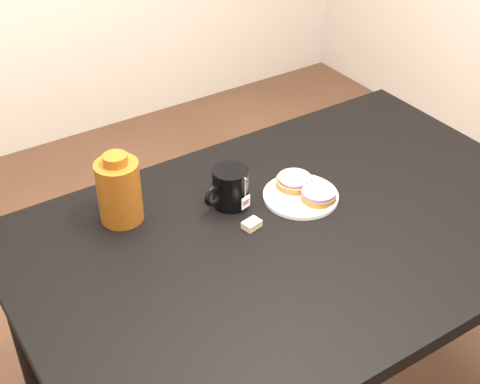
% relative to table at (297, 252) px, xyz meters
% --- Properties ---
extents(table, '(1.40, 0.90, 0.75)m').
position_rel_table_xyz_m(table, '(0.00, 0.00, 0.00)').
color(table, black).
rests_on(table, ground_plane).
extents(plate, '(0.20, 0.20, 0.01)m').
position_rel_table_xyz_m(plate, '(0.08, 0.10, 0.09)').
color(plate, white).
rests_on(plate, table).
extents(bagel_back, '(0.11, 0.11, 0.03)m').
position_rel_table_xyz_m(bagel_back, '(0.09, 0.14, 0.11)').
color(bagel_back, brown).
rests_on(bagel_back, plate).
extents(bagel_front, '(0.12, 0.12, 0.03)m').
position_rel_table_xyz_m(bagel_front, '(0.11, 0.05, 0.11)').
color(bagel_front, brown).
rests_on(bagel_front, plate).
extents(mug, '(0.15, 0.11, 0.10)m').
position_rel_table_xyz_m(mug, '(-0.09, 0.17, 0.14)').
color(mug, black).
rests_on(mug, table).
extents(teabag_pouch, '(0.05, 0.04, 0.02)m').
position_rel_table_xyz_m(teabag_pouch, '(-0.10, 0.06, 0.09)').
color(teabag_pouch, '#C6B793').
rests_on(teabag_pouch, table).
extents(bagel_package, '(0.14, 0.14, 0.19)m').
position_rel_table_xyz_m(bagel_package, '(-0.35, 0.27, 0.17)').
color(bagel_package, '#66300D').
rests_on(bagel_package, table).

